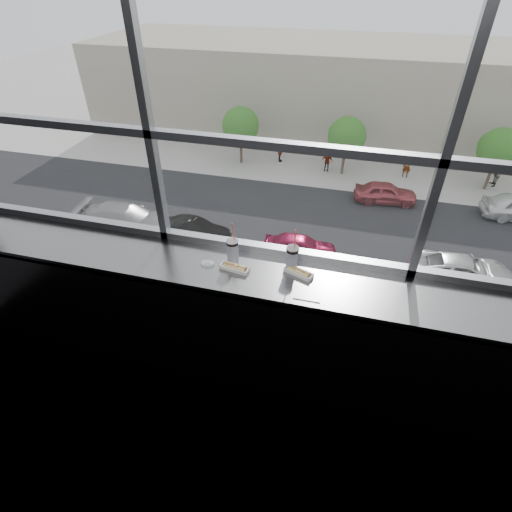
% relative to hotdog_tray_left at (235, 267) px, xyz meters
% --- Properties ---
extents(floor, '(6.00, 6.00, 0.00)m').
position_rel_hotdog_tray_left_xyz_m(floor, '(0.29, -1.21, -1.12)').
color(floor, '#232326').
rests_on(floor, ground).
extents(wall_back_lower, '(6.00, 0.00, 6.00)m').
position_rel_hotdog_tray_left_xyz_m(wall_back_lower, '(0.29, 0.29, -0.57)').
color(wall_back_lower, black).
rests_on(wall_back_lower, ground).
extents(window_glass, '(6.00, 0.00, 6.00)m').
position_rel_hotdog_tray_left_xyz_m(window_glass, '(0.29, 0.31, 1.18)').
color(window_glass, silver).
rests_on(window_glass, ground).
extents(window_mullions, '(6.00, 0.08, 2.40)m').
position_rel_hotdog_tray_left_xyz_m(window_mullions, '(0.29, 0.29, 1.18)').
color(window_mullions, gray).
rests_on(window_mullions, ground).
extents(counter, '(6.00, 0.55, 0.06)m').
position_rel_hotdog_tray_left_xyz_m(counter, '(0.29, 0.02, -0.05)').
color(counter, gray).
rests_on(counter, ground).
extents(counter_fascia, '(6.00, 0.04, 1.04)m').
position_rel_hotdog_tray_left_xyz_m(counter_fascia, '(0.29, -0.24, -0.57)').
color(counter_fascia, gray).
rests_on(counter_fascia, ground).
extents(hotdog_tray_left, '(0.24, 0.11, 0.06)m').
position_rel_hotdog_tray_left_xyz_m(hotdog_tray_left, '(0.00, 0.00, 0.00)').
color(hotdog_tray_left, white).
rests_on(hotdog_tray_left, counter).
extents(hotdog_tray_right, '(0.24, 0.15, 0.06)m').
position_rel_hotdog_tray_left_xyz_m(hotdog_tray_right, '(0.48, 0.07, -0.00)').
color(hotdog_tray_right, white).
rests_on(hotdog_tray_right, counter).
extents(soda_cup_left, '(0.10, 0.10, 0.36)m').
position_rel_hotdog_tray_left_xyz_m(soda_cup_left, '(-0.05, 0.11, 0.08)').
color(soda_cup_left, white).
rests_on(soda_cup_left, counter).
extents(soda_cup_right, '(0.10, 0.10, 0.37)m').
position_rel_hotdog_tray_left_xyz_m(soda_cup_right, '(0.42, 0.13, 0.08)').
color(soda_cup_right, white).
rests_on(soda_cup_right, counter).
extents(loose_straw, '(0.19, 0.01, 0.01)m').
position_rel_hotdog_tray_left_xyz_m(loose_straw, '(0.58, -0.20, -0.02)').
color(loose_straw, white).
rests_on(loose_straw, counter).
extents(wrapper, '(0.11, 0.08, 0.03)m').
position_rel_hotdog_tray_left_xyz_m(wrapper, '(-0.23, 0.01, -0.01)').
color(wrapper, silver).
rests_on(wrapper, counter).
extents(plaza_ground, '(120.00, 120.00, 0.00)m').
position_rel_hotdog_tray_left_xyz_m(plaza_ground, '(0.29, 43.79, -12.12)').
color(plaza_ground, '#ABA8A3').
rests_on(plaza_ground, ground).
extents(plaza_near, '(50.00, 14.00, 0.04)m').
position_rel_hotdog_tray_left_xyz_m(plaza_near, '(0.29, 7.29, -12.10)').
color(plaza_near, '#ABA8A3').
rests_on(plaza_near, plaza_ground).
extents(street_asphalt, '(80.00, 10.00, 0.06)m').
position_rel_hotdog_tray_left_xyz_m(street_asphalt, '(0.29, 20.29, -12.09)').
color(street_asphalt, black).
rests_on(street_asphalt, plaza_ground).
extents(far_sidewalk, '(80.00, 6.00, 0.04)m').
position_rel_hotdog_tray_left_xyz_m(far_sidewalk, '(0.29, 28.29, -12.10)').
color(far_sidewalk, '#ABA8A3').
rests_on(far_sidewalk, plaza_ground).
extents(far_building, '(50.00, 14.00, 8.00)m').
position_rel_hotdog_tray_left_xyz_m(far_building, '(0.29, 38.29, -8.12)').
color(far_building, gray).
rests_on(far_building, plaza_ground).
extents(car_near_d, '(2.66, 5.96, 1.96)m').
position_rel_hotdog_tray_left_xyz_m(car_near_d, '(7.20, 16.29, -11.08)').
color(car_near_d, silver).
rests_on(car_near_d, street_asphalt).
extents(car_near_a, '(3.42, 7.12, 2.31)m').
position_rel_hotdog_tray_left_xyz_m(car_near_a, '(-12.51, 16.29, -10.91)').
color(car_near_a, gray).
rests_on(car_near_a, street_asphalt).
extents(car_near_c, '(2.76, 5.85, 1.90)m').
position_rel_hotdog_tray_left_xyz_m(car_near_c, '(-1.54, 16.29, -11.11)').
color(car_near_c, maroon).
rests_on(car_near_c, street_asphalt).
extents(car_near_b, '(2.44, 5.63, 1.86)m').
position_rel_hotdog_tray_left_xyz_m(car_near_b, '(-7.97, 16.29, -11.13)').
color(car_near_b, black).
rests_on(car_near_b, street_asphalt).
extents(car_far_b, '(2.99, 6.05, 1.95)m').
position_rel_hotdog_tray_left_xyz_m(car_far_b, '(3.19, 24.29, -11.09)').
color(car_far_b, '#AC3740').
rests_on(car_far_b, street_asphalt).
extents(pedestrian_d, '(0.74, 0.99, 2.23)m').
position_rel_hotdog_tray_left_xyz_m(pedestrian_d, '(11.15, 29.03, -10.97)').
color(pedestrian_d, '#66605B').
rests_on(pedestrian_d, far_sidewalk).
extents(pedestrian_b, '(0.85, 0.64, 1.92)m').
position_rel_hotdog_tray_left_xyz_m(pedestrian_b, '(-1.41, 28.53, -11.12)').
color(pedestrian_b, '#66605B').
rests_on(pedestrian_b, far_sidewalk).
extents(pedestrian_c, '(0.93, 0.70, 2.10)m').
position_rel_hotdog_tray_left_xyz_m(pedestrian_c, '(4.79, 28.96, -11.03)').
color(pedestrian_c, '#66605B').
rests_on(pedestrian_c, far_sidewalk).
extents(pedestrian_a, '(0.62, 0.83, 1.86)m').
position_rel_hotdog_tray_left_xyz_m(pedestrian_a, '(-5.45, 29.34, -11.15)').
color(pedestrian_a, '#66605B').
rests_on(pedestrian_a, far_sidewalk).
extents(tree_left, '(3.00, 3.00, 4.68)m').
position_rel_hotdog_tray_left_xyz_m(tree_left, '(-8.56, 28.29, -8.95)').
color(tree_left, '#47382B').
rests_on(tree_left, far_sidewalk).
extents(tree_center, '(2.93, 2.93, 4.57)m').
position_rel_hotdog_tray_left_xyz_m(tree_center, '(-0.12, 28.29, -9.02)').
color(tree_center, '#47382B').
rests_on(tree_center, far_sidewalk).
extents(tree_right, '(2.97, 2.97, 4.65)m').
position_rel_hotdog_tray_left_xyz_m(tree_right, '(10.51, 28.29, -8.97)').
color(tree_right, '#47382B').
rests_on(tree_right, far_sidewalk).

